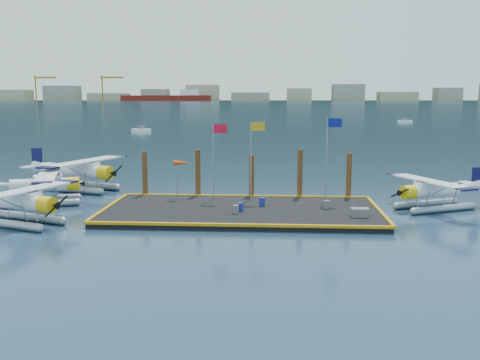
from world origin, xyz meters
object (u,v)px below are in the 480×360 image
Objects in this scene: drum_5 at (262,202)px; flagpole_yellow at (253,148)px; seaplane_a at (21,204)px; drum_1 at (240,207)px; seaplane_c at (82,173)px; flagpole_red at (216,149)px; windsock at (182,164)px; flagpole_blue at (330,147)px; crate at (360,213)px; seaplane_d at (432,193)px; seaplane_b at (43,187)px; piling_3 at (300,175)px; drum_2 at (327,205)px; piling_1 at (198,175)px; drum_3 at (236,209)px; piling_2 at (252,178)px; piling_4 at (349,177)px; piling_0 at (145,175)px.

drum_5 is 4.68m from flagpole_yellow.
seaplane_a is 14.97× the size of drum_1.
seaplane_c is 14.14m from flagpole_red.
drum_1 is (15.15, -9.62, -0.92)m from seaplane_c.
windsock is (-5.73, 0.00, -1.28)m from flagpole_yellow.
flagpole_red is at bearing 180.00° from flagpole_blue.
seaplane_d is at bearing 36.52° from crate.
seaplane_b is 1.09× the size of seaplane_d.
seaplane_c is 20.01m from piling_3.
flagpole_yellow is 1.44× the size of piling_3.
drum_2 is 11.50m from piling_1.
flagpole_yellow is (1.02, 5.38, 3.81)m from drum_3.
crate is at bearing -75.02° from flagpole_blue.
piling_3 is (-9.87, 2.98, 0.81)m from seaplane_d.
flagpole_blue is at bearing 82.44° from drum_2.
drum_2 is at bearing -9.63° from drum_5.
piling_3 reaches higher than piling_2.
piling_1 reaches higher than windsock.
piling_3 is (4.55, 6.15, 1.45)m from drum_1.
drum_5 is (1.79, 2.76, 0.01)m from drum_3.
seaplane_d reaches higher than drum_3.
seaplane_d reaches higher than crate.
flagpole_yellow is 3.07m from piling_2.
flagpole_blue is 1.71× the size of piling_2.
flagpole_blue reaches higher than windsock.
drum_2 is 5.27m from flagpole_blue.
seaplane_b is 22.39m from drum_2.
piling_1 is (-3.68, 6.98, 1.40)m from drum_3.
flagpole_yellow is (15.33, 8.08, 3.10)m from seaplane_a.
seaplane_d is 14.06× the size of drum_3.
seaplane_a is 1.39× the size of flagpole_blue.
drum_2 is at bearing 122.49° from seaplane_a.
drum_5 is 4.50m from piling_2.
flagpole_red reaches higher than drum_3.
drum_2 is 5.67m from piling_4.
windsock is at bearing -173.25° from piling_4.
seaplane_c is at bearing 158.36° from drum_2.
flagpole_yellow is (3.00, 0.00, 0.12)m from flagpole_red.
piling_4 reaches higher than drum_5.
piling_0 is 1.00× the size of piling_4.
drum_2 is at bearing 66.46° from seaplane_b.
flagpole_yellow is at bearing 79.30° from drum_3.
piling_4 is (-5.87, 2.98, 0.66)m from seaplane_d.
seaplane_d is at bearing -4.73° from flagpole_red.
drum_2 is at bearing -21.92° from flagpole_red.
flagpole_yellow is at bearing 0.00° from flagpole_red.
drum_5 is 0.10× the size of flagpole_yellow.
piling_2 is (-0.20, 1.60, -2.61)m from flagpole_yellow.
piling_0 is 4.50m from piling_1.
crate is 10.32m from flagpole_yellow.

